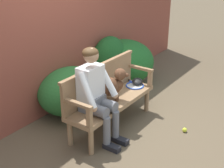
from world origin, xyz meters
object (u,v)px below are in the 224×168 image
object	(u,v)px
person_seated	(95,92)
tennis_racket	(134,85)
tennis_ball	(185,130)
garden_bench	(112,104)
baseball_glove	(137,81)
dog_on_bench	(112,84)

from	to	relation	value
person_seated	tennis_racket	bearing A→B (deg)	1.09
tennis_racket	tennis_ball	world-z (taller)	tennis_racket
garden_bench	person_seated	xyz separation A→B (m)	(-0.39, -0.01, 0.34)
tennis_racket	baseball_glove	world-z (taller)	baseball_glove
dog_on_bench	tennis_ball	world-z (taller)	dog_on_bench
tennis_ball	garden_bench	bearing A→B (deg)	116.62
garden_bench	dog_on_bench	world-z (taller)	dog_on_bench
garden_bench	tennis_racket	xyz separation A→B (m)	(0.62, 0.01, 0.07)
dog_on_bench	tennis_ball	bearing A→B (deg)	-64.34
baseball_glove	tennis_ball	size ratio (longest dim) A/B	3.33
person_seated	baseball_glove	bearing A→B (deg)	0.72
person_seated	dog_on_bench	bearing A→B (deg)	2.07
garden_bench	dog_on_bench	size ratio (longest dim) A/B	3.37
tennis_racket	baseball_glove	size ratio (longest dim) A/B	2.52
person_seated	dog_on_bench	xyz separation A→B (m)	(0.40, 0.01, -0.04)
person_seated	dog_on_bench	size ratio (longest dim) A/B	2.78
tennis_ball	dog_on_bench	bearing A→B (deg)	115.66
tennis_racket	tennis_ball	distance (m)	1.05
garden_bench	baseball_glove	bearing A→B (deg)	0.38
person_seated	tennis_racket	size ratio (longest dim) A/B	2.35
garden_bench	baseball_glove	world-z (taller)	baseball_glove
person_seated	garden_bench	bearing A→B (deg)	1.33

